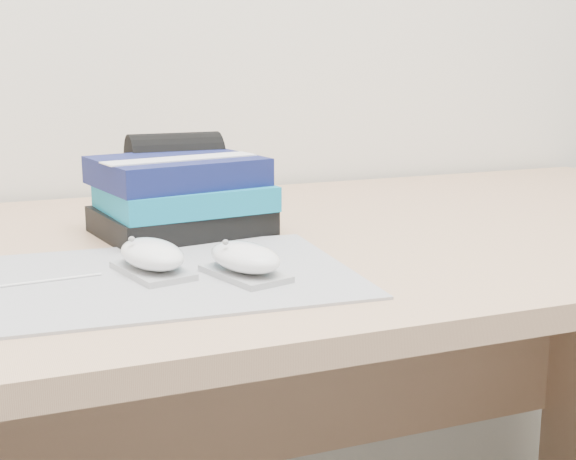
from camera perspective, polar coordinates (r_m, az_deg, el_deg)
name	(u,v)px	position (r m, az deg, el deg)	size (l,w,h in m)	color
desk	(287,373)	(1.25, -0.05, -10.16)	(1.60, 0.80, 0.73)	tan
mousepad	(175,276)	(0.91, -8.03, -3.26)	(0.39, 0.30, 0.00)	gray
mouse_rear	(152,257)	(0.91, -9.64, -1.91)	(0.08, 0.12, 0.05)	#A1A2A4
mouse_front	(245,260)	(0.88, -3.08, -2.15)	(0.09, 0.12, 0.04)	#9F9FA2
usb_cable	(3,286)	(0.90, -19.62, -3.78)	(0.00, 0.00, 0.21)	white
book_stack	(181,196)	(1.11, -7.63, 2.39)	(0.24, 0.21, 0.11)	black
pouch	(175,177)	(1.22, -8.03, 3.75)	(0.14, 0.10, 0.13)	black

